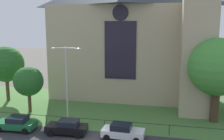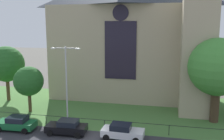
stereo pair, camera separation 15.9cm
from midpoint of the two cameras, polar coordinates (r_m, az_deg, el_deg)
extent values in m
plane|color=#56544C|center=(35.98, 0.17, -8.29)|extent=(160.00, 160.00, 0.00)
cube|color=#477538|center=(34.13, -0.52, -9.32)|extent=(120.00, 20.00, 0.01)
cube|color=tan|center=(42.08, 3.15, 4.16)|extent=(22.00, 12.00, 14.00)
cube|color=black|center=(36.07, 1.69, 4.29)|extent=(4.40, 0.16, 8.00)
cylinder|color=black|center=(35.91, 1.74, 12.41)|extent=(2.20, 0.15, 2.20)
cube|color=tan|center=(33.65, 18.18, 5.60)|extent=(4.00, 4.00, 18.00)
cylinder|color=black|center=(28.60, -1.77, -10.91)|extent=(27.33, 0.05, 0.05)
cylinder|color=black|center=(31.03, -14.34, -10.60)|extent=(0.06, 0.07, 1.10)
cylinder|color=black|center=(28.80, -1.77, -11.93)|extent=(0.06, 0.07, 1.10)
cylinder|color=black|center=(28.10, 12.25, -12.75)|extent=(0.06, 0.07, 1.10)
cylinder|color=#4C3823|center=(41.98, -21.95, -3.83)|extent=(0.51, 0.51, 3.54)
sphere|color=#235B23|center=(41.29, -22.29, 1.21)|extent=(5.25, 5.25, 5.25)
cylinder|color=#4C3823|center=(35.88, -17.67, -6.63)|extent=(0.43, 0.43, 2.63)
sphere|color=#235B23|center=(35.21, -17.91, -2.35)|extent=(3.82, 3.82, 3.82)
cylinder|color=#423021|center=(32.83, 21.41, -7.12)|extent=(0.99, 0.99, 4.06)
sphere|color=#428C38|center=(31.84, 21.93, 0.67)|extent=(6.61, 6.61, 6.61)
cylinder|color=#B2B2B7|center=(28.72, -10.01, -3.85)|extent=(0.16, 0.16, 9.01)
cylinder|color=#B2B2B7|center=(28.28, -11.60, 4.73)|extent=(1.40, 0.10, 0.10)
cylinder|color=#B2B2B7|center=(27.75, -8.93, 4.72)|extent=(1.40, 0.10, 0.10)
ellipsoid|color=white|center=(28.57, -12.89, 4.64)|extent=(0.57, 0.26, 0.20)
ellipsoid|color=white|center=(27.52, -7.56, 4.60)|extent=(0.57, 0.26, 0.20)
cube|color=#196033|center=(30.60, -20.39, -11.11)|extent=(4.28, 1.99, 0.70)
cube|color=black|center=(30.29, -20.13, -10.06)|extent=(2.07, 1.69, 0.55)
cylinder|color=black|center=(32.14, -21.88, -10.73)|extent=(0.65, 0.25, 0.64)
cylinder|color=black|center=(29.29, -18.68, -12.58)|extent=(0.65, 0.25, 0.64)
cylinder|color=black|center=(30.77, -17.09, -11.38)|extent=(0.65, 0.25, 0.64)
cube|color=black|center=(28.24, -10.04, -12.42)|extent=(4.27, 1.96, 0.70)
cube|color=black|center=(27.94, -9.68, -11.28)|extent=(2.06, 1.68, 0.55)
cylinder|color=black|center=(28.09, -13.55, -13.32)|extent=(0.65, 0.25, 0.64)
cylinder|color=black|center=(29.62, -12.17, -12.01)|extent=(0.65, 0.25, 0.64)
cylinder|color=black|center=(27.13, -7.66, -13.99)|extent=(0.65, 0.25, 0.64)
cylinder|color=black|center=(28.71, -6.57, -12.57)|extent=(0.65, 0.25, 0.64)
cube|color=silver|center=(26.81, 2.28, -13.53)|extent=(4.27, 1.97, 0.70)
cube|color=black|center=(26.61, 1.86, -12.26)|extent=(2.07, 1.68, 0.55)
cylinder|color=black|center=(27.51, 5.76, -13.60)|extent=(0.65, 0.25, 0.64)
cylinder|color=black|center=(28.04, -0.35, -13.07)|extent=(0.65, 0.25, 0.64)
cylinder|color=black|center=(26.45, -1.36, -14.55)|extent=(0.65, 0.25, 0.64)
camera|label=1|loc=(0.08, -90.14, -0.02)|focal=41.82mm
camera|label=2|loc=(0.08, 89.86, 0.02)|focal=41.82mm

